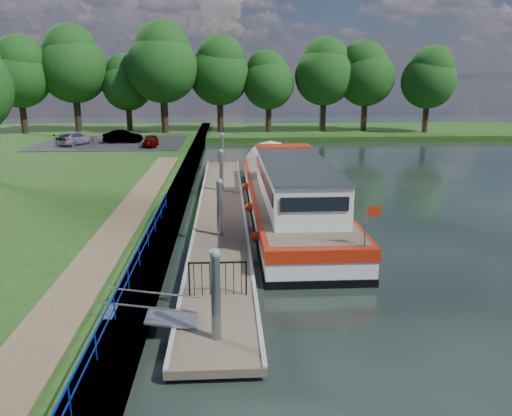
{
  "coord_description": "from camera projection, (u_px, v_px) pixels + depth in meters",
  "views": [
    {
      "loc": [
        0.35,
        -12.53,
        7.16
      ],
      "look_at": [
        1.63,
        9.31,
        1.4
      ],
      "focal_mm": 35.0,
      "sensor_mm": 36.0,
      "label": 1
    }
  ],
  "objects": [
    {
      "name": "car_c",
      "position": [
        75.0,
        138.0,
        47.88
      ],
      "size": [
        3.26,
        4.5,
        1.21
      ],
      "primitive_type": "imported",
      "rotation": [
        0.0,
        0.0,
        2.72
      ],
      "color": "#999999",
      "rests_on": "carpark"
    },
    {
      "name": "pontoon",
      "position": [
        221.0,
        213.0,
        26.4
      ],
      "size": [
        2.5,
        30.0,
        0.56
      ],
      "color": "brown",
      "rests_on": "ground"
    },
    {
      "name": "gangway",
      "position": [
        152.0,
        315.0,
        14.12
      ],
      "size": [
        2.58,
        1.0,
        0.92
      ],
      "color": "#A5A8AD",
      "rests_on": "ground"
    },
    {
      "name": "ground",
      "position": [
        217.0,
        342.0,
        13.9
      ],
      "size": [
        160.0,
        160.0,
        0.0
      ],
      "primitive_type": "plane",
      "color": "black",
      "rests_on": "ground"
    },
    {
      "name": "far_bank",
      "position": [
        316.0,
        131.0,
        64.7
      ],
      "size": [
        60.0,
        18.0,
        0.6
      ],
      "primitive_type": "cube",
      "color": "#1A3D11",
      "rests_on": "ground"
    },
    {
      "name": "car_a",
      "position": [
        151.0,
        141.0,
        46.6
      ],
      "size": [
        1.37,
        3.21,
        1.08
      ],
      "primitive_type": "imported",
      "rotation": [
        0.0,
        0.0,
        0.03
      ],
      "color": "#999999",
      "rests_on": "carpark"
    },
    {
      "name": "footpath",
      "position": [
        116.0,
        232.0,
        21.17
      ],
      "size": [
        1.6,
        40.0,
        0.05
      ],
      "primitive_type": "cube",
      "color": "brown",
      "rests_on": "riverbank"
    },
    {
      "name": "mooring_piles",
      "position": [
        221.0,
        193.0,
        26.13
      ],
      "size": [
        0.3,
        27.3,
        3.55
      ],
      "color": "gray",
      "rests_on": "ground"
    },
    {
      "name": "barge",
      "position": [
        287.0,
        192.0,
        27.16
      ],
      "size": [
        4.36,
        21.15,
        4.78
      ],
      "color": "black",
      "rests_on": "ground"
    },
    {
      "name": "car_b",
      "position": [
        123.0,
        136.0,
        49.34
      ],
      "size": [
        3.78,
        1.44,
        1.23
      ],
      "primitive_type": "imported",
      "rotation": [
        0.0,
        0.0,
        1.61
      ],
      "color": "#999999",
      "rests_on": "carpark"
    },
    {
      "name": "bank_edge",
      "position": [
        176.0,
        201.0,
        28.14
      ],
      "size": [
        1.1,
        90.0,
        0.78
      ],
      "primitive_type": "cube",
      "color": "#473D2D",
      "rests_on": "ground"
    },
    {
      "name": "carpark",
      "position": [
        113.0,
        143.0,
        49.76
      ],
      "size": [
        14.0,
        12.0,
        0.06
      ],
      "primitive_type": "cube",
      "color": "black",
      "rests_on": "riverbank"
    },
    {
      "name": "blue_fence",
      "position": [
        134.0,
        262.0,
        16.31
      ],
      "size": [
        0.04,
        18.04,
        0.72
      ],
      "color": "#0C2DBF",
      "rests_on": "riverbank"
    },
    {
      "name": "gate_panel",
      "position": [
        218.0,
        274.0,
        15.73
      ],
      "size": [
        1.85,
        0.05,
        1.15
      ],
      "color": "black",
      "rests_on": "ground"
    },
    {
      "name": "horizon_trees",
      "position": [
        209.0,
        70.0,
        58.78
      ],
      "size": [
        54.38,
        10.03,
        12.87
      ],
      "color": "#332316",
      "rests_on": "ground"
    }
  ]
}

